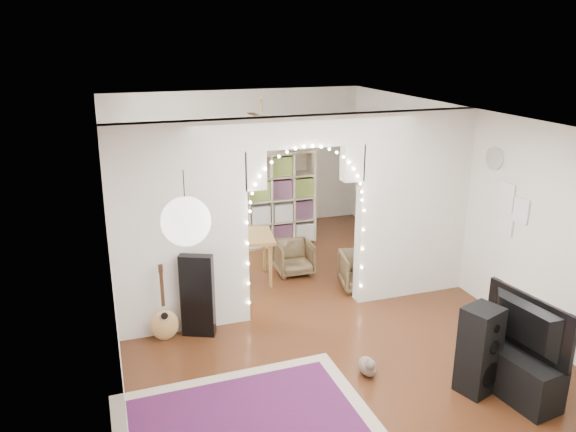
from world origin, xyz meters
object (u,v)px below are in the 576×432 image
object	(u,v)px
acoustic_guitar	(164,313)
dining_chair_left	(294,258)
bookcase	(269,199)
dining_table	(233,240)
dining_chair_right	(361,271)
media_console	(514,373)
floor_speaker	(479,350)

from	to	relation	value
acoustic_guitar	dining_chair_left	size ratio (longest dim) A/B	1.50
acoustic_guitar	dining_chair_left	world-z (taller)	acoustic_guitar
bookcase	dining_table	size ratio (longest dim) A/B	1.31
dining_chair_right	dining_chair_left	bearing A→B (deg)	143.38
media_console	dining_chair_left	xyz separation A→B (m)	(-1.16, 3.77, 0.01)
dining_table	acoustic_guitar	bearing A→B (deg)	-122.48
acoustic_guitar	bookcase	xyz separation A→B (m)	(2.25, 2.88, 0.48)
dining_chair_right	floor_speaker	bearing A→B (deg)	-77.67
media_console	dining_chair_right	distance (m)	2.93
floor_speaker	media_console	size ratio (longest dim) A/B	0.98
floor_speaker	bookcase	world-z (taller)	bookcase
acoustic_guitar	media_console	size ratio (longest dim) A/B	0.87
floor_speaker	dining_chair_left	xyz separation A→B (m)	(-0.82, 3.60, -0.22)
acoustic_guitar	media_console	bearing A→B (deg)	-42.36
media_console	dining_chair_right	xyz separation A→B (m)	(-0.38, 2.91, 0.03)
floor_speaker	dining_chair_right	world-z (taller)	floor_speaker
acoustic_guitar	dining_chair_left	distance (m)	2.67
media_console	dining_table	size ratio (longest dim) A/B	0.77
floor_speaker	dining_chair_right	xyz separation A→B (m)	(-0.04, 2.74, -0.21)
floor_speaker	dining_chair_left	size ratio (longest dim) A/B	1.68
bookcase	dining_chair_right	distance (m)	2.47
floor_speaker	bookcase	size ratio (longest dim) A/B	0.57
acoustic_guitar	bookcase	bearing A→B (deg)	43.95
bookcase	media_console	bearing A→B (deg)	-84.97
media_console	dining_table	xyz separation A→B (m)	(-2.15, 3.75, 0.43)
acoustic_guitar	media_console	distance (m)	4.10
bookcase	dining_chair_right	xyz separation A→B (m)	(0.75, -2.28, -0.58)
floor_speaker	media_console	xyz separation A→B (m)	(0.34, -0.17, -0.24)
acoustic_guitar	dining_chair_right	xyz separation A→B (m)	(3.00, 0.60, -0.10)
media_console	floor_speaker	bearing A→B (deg)	145.55
acoustic_guitar	dining_chair_right	size ratio (longest dim) A/B	1.42
floor_speaker	bookcase	bearing A→B (deg)	79.83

